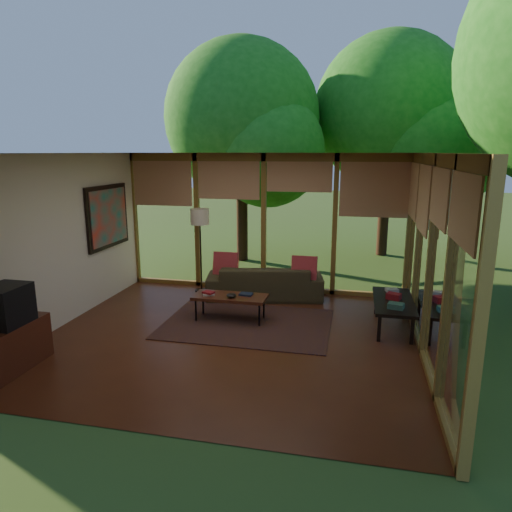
% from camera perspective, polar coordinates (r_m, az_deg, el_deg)
% --- Properties ---
extents(floor, '(5.50, 5.50, 0.00)m').
position_cam_1_polar(floor, '(6.97, -3.24, -10.07)').
color(floor, '#5B2A18').
rests_on(floor, ground).
extents(ceiling, '(5.50, 5.50, 0.00)m').
position_cam_1_polar(ceiling, '(6.42, -3.55, 12.73)').
color(ceiling, silver).
rests_on(ceiling, ground).
extents(wall_left, '(0.04, 5.00, 2.70)m').
position_cam_1_polar(wall_left, '(7.76, -23.33, 1.70)').
color(wall_left, silver).
rests_on(wall_left, ground).
extents(wall_front, '(5.50, 0.04, 2.70)m').
position_cam_1_polar(wall_front, '(4.29, -12.54, -5.98)').
color(wall_front, silver).
rests_on(wall_front, ground).
extents(window_wall_back, '(5.50, 0.12, 2.70)m').
position_cam_1_polar(window_wall_back, '(8.95, 0.97, 4.12)').
color(window_wall_back, olive).
rests_on(window_wall_back, ground).
extents(window_wall_right, '(0.12, 5.00, 2.70)m').
position_cam_1_polar(window_wall_right, '(6.40, 21.05, -0.31)').
color(window_wall_right, olive).
rests_on(window_wall_right, ground).
extents(tree_nw, '(3.75, 3.75, 5.38)m').
position_cam_1_polar(tree_nw, '(11.55, -1.77, 16.74)').
color(tree_nw, '#321D12').
rests_on(tree_nw, ground).
extents(tree_ne, '(3.86, 3.86, 5.66)m').
position_cam_1_polar(tree_ne, '(12.65, 16.38, 16.97)').
color(tree_ne, '#321D12').
rests_on(tree_ne, ground).
extents(rug, '(2.66, 1.88, 0.01)m').
position_cam_1_polar(rug, '(7.45, -1.10, -8.43)').
color(rug, brown).
rests_on(rug, floor).
extents(sofa, '(2.28, 1.25, 0.63)m').
position_cam_1_polar(sofa, '(8.67, 1.10, -3.18)').
color(sofa, '#3C341E').
rests_on(sofa, floor).
extents(pillow_left, '(0.46, 0.25, 0.49)m').
position_cam_1_polar(pillow_left, '(8.72, -3.79, -1.10)').
color(pillow_left, maroon).
rests_on(pillow_left, sofa).
extents(pillow_right, '(0.46, 0.25, 0.48)m').
position_cam_1_polar(pillow_right, '(8.43, 6.05, -1.63)').
color(pillow_right, maroon).
rests_on(pillow_right, sofa).
extents(ct_book_lower, '(0.22, 0.20, 0.03)m').
position_cam_1_polar(ct_book_lower, '(7.53, -5.95, -4.77)').
color(ct_book_lower, '#A89F98').
rests_on(ct_book_lower, coffee_table).
extents(ct_book_upper, '(0.21, 0.19, 0.03)m').
position_cam_1_polar(ct_book_upper, '(7.52, -5.96, -4.55)').
color(ct_book_upper, maroon).
rests_on(ct_book_upper, coffee_table).
extents(ct_book_side, '(0.22, 0.17, 0.03)m').
position_cam_1_polar(ct_book_side, '(7.49, -1.26, -4.79)').
color(ct_book_side, black).
rests_on(ct_book_side, coffee_table).
extents(ct_bowl, '(0.16, 0.16, 0.07)m').
position_cam_1_polar(ct_bowl, '(7.37, -3.11, -4.95)').
color(ct_bowl, black).
rests_on(ct_bowl, coffee_table).
extents(media_cabinet, '(0.50, 1.00, 0.60)m').
position_cam_1_polar(media_cabinet, '(6.70, -28.42, -9.89)').
color(media_cabinet, '#522416').
rests_on(media_cabinet, floor).
extents(television, '(0.45, 0.55, 0.50)m').
position_cam_1_polar(television, '(6.51, -28.80, -5.43)').
color(television, black).
rests_on(television, media_cabinet).
extents(console_book_a, '(0.26, 0.22, 0.08)m').
position_cam_1_polar(console_book_a, '(7.08, 17.08, -5.98)').
color(console_book_a, '#32584A').
rests_on(console_book_a, side_console).
extents(console_book_b, '(0.25, 0.22, 0.09)m').
position_cam_1_polar(console_book_b, '(7.50, 16.83, -4.84)').
color(console_book_b, maroon).
rests_on(console_book_b, side_console).
extents(console_book_c, '(0.22, 0.19, 0.05)m').
position_cam_1_polar(console_book_c, '(7.89, 16.62, -4.11)').
color(console_book_c, '#A89F98').
rests_on(console_book_c, side_console).
extents(floor_lamp, '(0.36, 0.36, 1.65)m').
position_cam_1_polar(floor_lamp, '(8.87, -7.03, 4.31)').
color(floor_lamp, black).
rests_on(floor_lamp, floor).
extents(coffee_table, '(1.20, 0.50, 0.43)m').
position_cam_1_polar(coffee_table, '(7.49, -3.27, -5.20)').
color(coffee_table, '#522416').
rests_on(coffee_table, floor).
extents(side_console, '(0.60, 1.40, 0.46)m').
position_cam_1_polar(side_console, '(7.48, 16.81, -5.63)').
color(side_console, black).
rests_on(side_console, floor).
extents(wall_painting, '(0.06, 1.35, 1.15)m').
position_cam_1_polar(wall_painting, '(8.87, -18.02, 4.71)').
color(wall_painting, black).
rests_on(wall_painting, wall_left).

